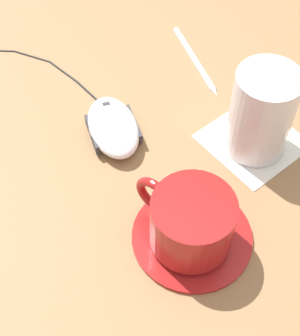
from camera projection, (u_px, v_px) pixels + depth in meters
The scene contains 8 objects.
ground_plane at pixel (202, 161), 0.63m from camera, with size 3.00×3.00×0.00m, color olive.
saucer at pixel (192, 236), 0.57m from camera, with size 0.13×0.13×0.01m, color maroon.
coffee_cup at pixel (190, 221), 0.53m from camera, with size 0.09×0.12×0.07m.
computer_mouse at pixel (113, 127), 0.65m from camera, with size 0.10×0.12×0.03m.
mouse_cable at pixel (7, 61), 0.74m from camera, with size 0.17×0.28×0.00m.
napkin_under_glass at pixel (253, 141), 0.65m from camera, with size 0.11×0.11×0.00m, color silver.
drinking_glass at pixel (261, 113), 0.60m from camera, with size 0.08×0.08×0.11m, color silver.
pen at pixel (195, 58), 0.74m from camera, with size 0.06×0.14×0.01m.
Camera 1 is at (0.30, 0.25, 0.51)m, focal length 55.00 mm.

